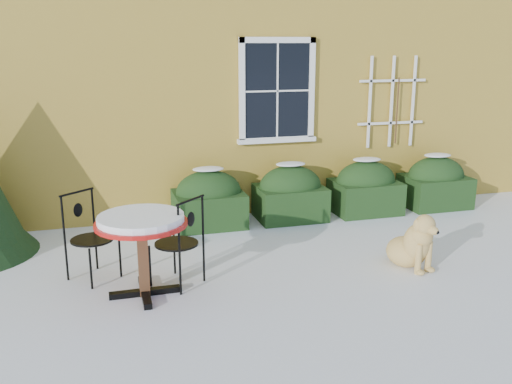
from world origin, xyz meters
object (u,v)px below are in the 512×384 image
object	(u,v)px
bistro_table	(141,229)
patio_chair_far	(89,236)
patio_chair_near	(180,242)
dog	(413,245)

from	to	relation	value
bistro_table	patio_chair_far	world-z (taller)	patio_chair_far
patio_chair_near	dog	size ratio (longest dim) A/B	1.26
patio_chair_near	dog	distance (m)	2.86
patio_chair_far	bistro_table	bearing A→B (deg)	-88.85
patio_chair_near	patio_chair_far	world-z (taller)	patio_chair_near
dog	bistro_table	bearing A→B (deg)	163.64
bistro_table	patio_chair_far	xyz separation A→B (m)	(-0.56, 0.67, -0.25)
patio_chair_near	dog	xyz separation A→B (m)	(2.84, -0.28, -0.23)
patio_chair_far	dog	bearing A→B (deg)	-50.07
bistro_table	patio_chair_far	bearing A→B (deg)	129.88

